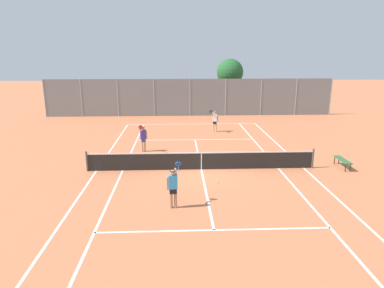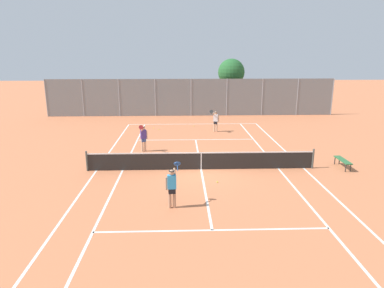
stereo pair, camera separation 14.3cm
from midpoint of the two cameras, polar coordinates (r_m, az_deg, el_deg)
ground_plane at (r=18.14m, az=1.34°, el=-4.27°), size 120.00×120.00×0.00m
court_line_markings at (r=18.14m, az=1.34°, el=-4.26°), size 11.10×23.90×0.01m
tennis_net at (r=17.98m, az=1.35°, el=-2.74°), size 12.00×0.10×1.07m
player_near_side at (r=13.53m, az=-3.48°, el=-6.98°), size 0.62×0.77×1.77m
player_far_left at (r=21.38m, az=-8.33°, el=1.16°), size 0.46×0.88×1.77m
player_far_right at (r=26.60m, az=3.67°, el=4.01°), size 0.79×0.71×1.77m
loose_tennis_ball_0 at (r=27.41m, az=-5.80°, el=2.39°), size 0.07×0.07×0.07m
loose_tennis_ball_1 at (r=28.06m, az=-6.70°, el=2.66°), size 0.07×0.07×0.07m
loose_tennis_ball_2 at (r=28.62m, az=0.02°, el=3.00°), size 0.07×0.07×0.07m
loose_tennis_ball_3 at (r=16.41m, az=4.09°, el=-6.31°), size 0.07×0.07×0.07m
loose_tennis_ball_4 at (r=18.58m, az=4.69°, el=-3.73°), size 0.07×0.07×0.07m
courtside_bench at (r=19.98m, az=23.61°, el=-2.50°), size 0.36×1.50×0.47m
back_fence at (r=33.33m, az=-0.45°, el=7.78°), size 27.79×0.08×3.58m
tree_behind_left at (r=35.98m, az=6.20°, el=11.65°), size 2.73×2.73×5.40m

